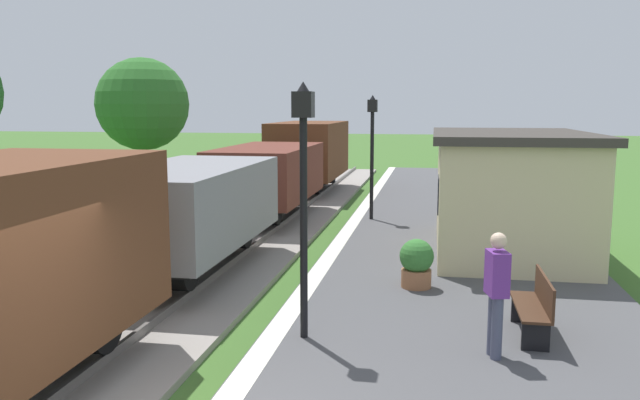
{
  "coord_description": "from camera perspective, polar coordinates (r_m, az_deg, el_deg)",
  "views": [
    {
      "loc": [
        2.67,
        -5.5,
        3.6
      ],
      "look_at": [
        0.49,
        6.59,
        1.79
      ],
      "focal_mm": 35.57,
      "sensor_mm": 36.0,
      "label": 1
    }
  ],
  "objects": [
    {
      "name": "bench_down_platform",
      "position": [
        20.97,
        14.27,
        0.23
      ],
      "size": [
        0.42,
        1.5,
        0.91
      ],
      "color": "#422819",
      "rests_on": "platform_slab"
    },
    {
      "name": "potted_planter",
      "position": [
        12.01,
        8.68,
        -5.58
      ],
      "size": [
        0.64,
        0.64,
        0.92
      ],
      "color": "#9E6642",
      "rests_on": "platform_slab"
    },
    {
      "name": "tree_field_left",
      "position": [
        23.63,
        -15.66,
        8.28
      ],
      "size": [
        3.28,
        3.28,
        5.34
      ],
      "color": "#4C3823",
      "rests_on": "ground"
    },
    {
      "name": "person_waiting",
      "position": [
        8.85,
        15.6,
        -7.78
      ],
      "size": [
        0.32,
        0.42,
        1.71
      ],
      "rotation": [
        0.0,
        0.0,
        3.36
      ],
      "color": "#474C66",
      "rests_on": "platform_slab"
    },
    {
      "name": "bench_near_hut",
      "position": [
        9.92,
        18.8,
        -8.93
      ],
      "size": [
        0.42,
        1.5,
        0.91
      ],
      "color": "#422819",
      "rests_on": "platform_slab"
    },
    {
      "name": "lamp_post_far",
      "position": [
        18.9,
        4.72,
        5.93
      ],
      "size": [
        0.28,
        0.28,
        3.7
      ],
      "color": "black",
      "rests_on": "platform_slab"
    },
    {
      "name": "lamp_post_near",
      "position": [
        8.96,
        -1.5,
        3.27
      ],
      "size": [
        0.28,
        0.28,
        3.7
      ],
      "color": "black",
      "rests_on": "platform_slab"
    },
    {
      "name": "station_hut",
      "position": [
        15.46,
        16.54,
        0.8
      ],
      "size": [
        3.5,
        5.8,
        2.78
      ],
      "color": "beige",
      "rests_on": "platform_slab"
    },
    {
      "name": "freight_train",
      "position": [
        16.67,
        -7.58,
        1.26
      ],
      "size": [
        2.5,
        26.0,
        2.72
      ],
      "color": "brown",
      "rests_on": "rail_near"
    }
  ]
}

